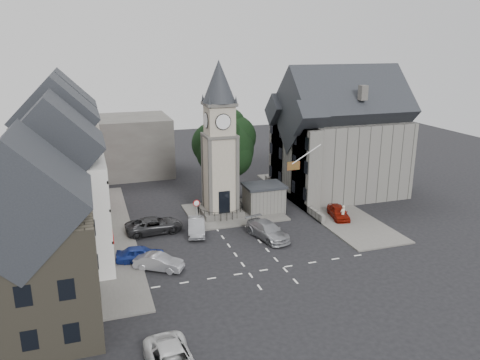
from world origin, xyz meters
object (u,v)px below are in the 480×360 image
object	(u,v)px
clock_tower	(220,141)
car_east_red	(338,212)
car_west_blue	(141,254)
pedestrian	(343,214)
stone_shelter	(264,198)

from	to	relation	value
clock_tower	car_east_red	world-z (taller)	clock_tower
car_west_blue	pedestrian	world-z (taller)	pedestrian
car_west_blue	clock_tower	bearing A→B (deg)	-38.19
car_west_blue	car_east_red	distance (m)	21.36
stone_shelter	pedestrian	bearing A→B (deg)	-39.70
car_east_red	stone_shelter	bearing A→B (deg)	158.25
car_east_red	pedestrian	xyz separation A→B (m)	(-0.08, -1.00, 0.21)
stone_shelter	clock_tower	bearing A→B (deg)	174.16
car_west_blue	car_east_red	world-z (taller)	car_west_blue
car_west_blue	pedestrian	distance (m)	21.14
clock_tower	stone_shelter	bearing A→B (deg)	-5.84
stone_shelter	pedestrian	world-z (taller)	stone_shelter
clock_tower	pedestrian	size ratio (longest dim) A/B	9.07
car_west_blue	pedestrian	bearing A→B (deg)	-73.24
car_east_red	pedestrian	distance (m)	1.02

